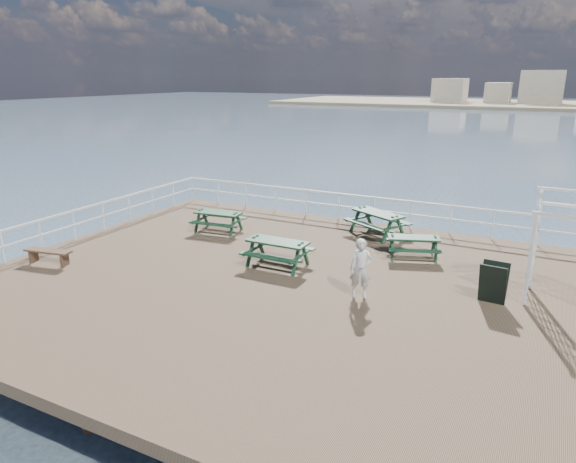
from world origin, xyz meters
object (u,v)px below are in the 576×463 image
at_px(picnic_table_a, 218,217).
at_px(picnic_table_b, 378,218).
at_px(person, 361,269).
at_px(flat_bench_near, 48,253).
at_px(picnic_table_c, 413,242).
at_px(picnic_table_d, 278,248).

relative_size(picnic_table_a, picnic_table_b, 0.76).
bearing_deg(person, flat_bench_near, 169.99).
bearing_deg(person, picnic_table_c, 60.38).
relative_size(picnic_table_b, picnic_table_d, 1.32).
height_order(picnic_table_a, flat_bench_near, picnic_table_a).
xyz_separation_m(picnic_table_c, person, (-0.49, -3.71, 0.29)).
relative_size(picnic_table_a, picnic_table_c, 0.96).
bearing_deg(picnic_table_b, picnic_table_a, -129.60).
xyz_separation_m(picnic_table_d, flat_bench_near, (-6.45, -3.10, -0.25)).
distance_m(flat_bench_near, person, 9.72).
bearing_deg(picnic_table_d, picnic_table_b, 69.05).
height_order(picnic_table_d, person, person).
bearing_deg(picnic_table_d, picnic_table_a, 149.45).
relative_size(picnic_table_b, picnic_table_c, 1.26).
distance_m(picnic_table_a, flat_bench_near, 5.97).
xyz_separation_m(picnic_table_b, picnic_table_c, (1.79, -1.86, -0.11)).
height_order(picnic_table_c, flat_bench_near, picnic_table_c).
distance_m(picnic_table_c, person, 3.76).
bearing_deg(picnic_table_b, picnic_table_d, -83.65).
height_order(picnic_table_d, flat_bench_near, picnic_table_d).
distance_m(picnic_table_d, person, 3.23).
bearing_deg(flat_bench_near, picnic_table_c, 19.87).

